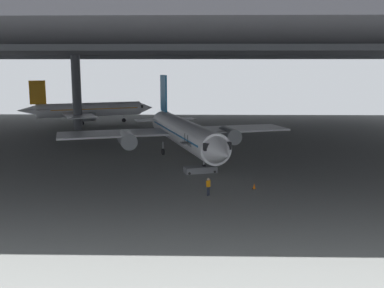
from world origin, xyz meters
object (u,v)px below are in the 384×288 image
Objects in this scene: crew_worker_near_nose at (208,186)px; airplane_distant at (87,110)px; crew_worker_by_stairs at (216,158)px; traffic_cone_orange at (254,186)px; airplane_main at (183,132)px; boarding_stairs at (200,166)px.

airplane_distant reaches higher than crew_worker_near_nose.
crew_worker_by_stairs is (1.15, 12.60, 0.04)m from crew_worker_near_nose.
crew_worker_by_stairs is 10.80m from traffic_cone_orange.
crew_worker_near_nose is 59.65m from airplane_distant.
airplane_main is 7.66m from crew_worker_by_stairs.
crew_worker_near_nose is at bearing -84.88° from boarding_stairs.
boarding_stairs is 7.53× the size of traffic_cone_orange.
traffic_cone_orange is (5.42, -6.89, -0.43)m from boarding_stairs.
crew_worker_near_nose is at bearing -64.88° from airplane_distant.
crew_worker_near_nose is at bearing -152.42° from traffic_cone_orange.
crew_worker_near_nose is at bearing -80.32° from airplane_main.
airplane_distant is at bearing 120.09° from traffic_cone_orange.
crew_worker_near_nose is 0.06× the size of airplane_distant.
boarding_stairs is (2.32, -9.23, -2.61)m from airplane_main.
crew_worker_by_stairs is 49.15m from airplane_distant.
airplane_main is at bearing 115.66° from traffic_cone_orange.
airplane_main is at bearing 126.08° from crew_worker_by_stairs.
crew_worker_near_nose is (0.83, -9.28, 0.26)m from boarding_stairs.
airplane_main is 18.92m from crew_worker_near_nose.
crew_worker_by_stairs is (4.30, -5.90, -2.31)m from airplane_main.
crew_worker_near_nose is 0.96× the size of crew_worker_by_stairs.
airplane_distant is (-22.15, 35.47, -0.26)m from airplane_main.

